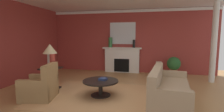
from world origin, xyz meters
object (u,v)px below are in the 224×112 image
object	(u,v)px
coffee_table	(101,84)
table_lamp	(50,51)
armchair_near_window	(41,88)
side_table	(51,77)
vase_tall_corner	(159,69)
vase_mantel_left	(110,42)
fireplace	(122,61)
sofa	(168,90)
vase_mantel_right	(134,44)
mantel_mirror	(123,33)
potted_plant	(174,65)
vase_on_side_table	(53,61)

from	to	relation	value
coffee_table	table_lamp	world-z (taller)	table_lamp
armchair_near_window	side_table	world-z (taller)	armchair_near_window
vase_tall_corner	vase_mantel_left	bearing A→B (deg)	173.53
table_lamp	vase_mantel_left	bearing A→B (deg)	67.27
fireplace	sofa	world-z (taller)	fireplace
table_lamp	vase_mantel_right	xyz separation A→B (m)	(2.35, 2.98, 0.13)
sofa	coffee_table	world-z (taller)	sofa
mantel_mirror	side_table	size ratio (longest dim) A/B	1.72
coffee_table	potted_plant	bearing A→B (deg)	50.92
vase_mantel_right	vase_tall_corner	distance (m)	1.55
table_lamp	side_table	bearing A→B (deg)	0.00
fireplace	vase_tall_corner	bearing A→B (deg)	-10.25
sofa	vase_mantel_right	size ratio (longest dim) A/B	6.13
table_lamp	vase_tall_corner	bearing A→B (deg)	38.30
vase_mantel_left	potted_plant	bearing A→B (deg)	-6.31
mantel_mirror	vase_tall_corner	world-z (taller)	mantel_mirror
mantel_mirror	side_table	world-z (taller)	mantel_mirror
coffee_table	sofa	bearing A→B (deg)	-0.28
vase_mantel_left	mantel_mirror	bearing A→B (deg)	17.18
armchair_near_window	side_table	distance (m)	0.80
armchair_near_window	table_lamp	distance (m)	1.22
mantel_mirror	vase_mantel_left	size ratio (longest dim) A/B	2.59
vase_mantel_right	vase_mantel_left	distance (m)	1.10
side_table	armchair_near_window	bearing A→B (deg)	-77.14
armchair_near_window	vase_on_side_table	world-z (taller)	vase_on_side_table
fireplace	vase_mantel_right	bearing A→B (deg)	-5.13
sofa	vase_on_side_table	world-z (taller)	vase_on_side_table
vase_mantel_left	potted_plant	xyz separation A→B (m)	(2.81, -0.31, -0.92)
side_table	vase_mantel_right	bearing A→B (deg)	51.74
side_table	vase_tall_corner	xyz separation A→B (m)	(3.45, 2.73, -0.10)
vase_mantel_right	vase_on_side_table	bearing A→B (deg)	-125.36
table_lamp	potted_plant	xyz separation A→B (m)	(4.05, 2.67, -0.73)
vase_on_side_table	vase_tall_corner	world-z (taller)	vase_on_side_table
fireplace	vase_on_side_table	xyz separation A→B (m)	(-1.65, -3.15, 0.37)
mantel_mirror	vase_tall_corner	xyz separation A→B (m)	(1.66, -0.42, -1.53)
armchair_near_window	vase_mantel_left	distance (m)	4.06
fireplace	potted_plant	world-z (taller)	fireplace
side_table	sofa	bearing A→B (deg)	-3.89
vase_mantel_right	sofa	bearing A→B (deg)	-70.02
table_lamp	vase_mantel_right	bearing A→B (deg)	51.74
side_table	vase_tall_corner	bearing A→B (deg)	38.30
fireplace	vase_tall_corner	world-z (taller)	fireplace
armchair_near_window	vase_tall_corner	world-z (taller)	armchair_near_window
vase_mantel_right	side_table	bearing A→B (deg)	-128.26
fireplace	potted_plant	distance (m)	2.29
sofa	vase_tall_corner	xyz separation A→B (m)	(-0.06, 2.97, 0.00)
fireplace	table_lamp	distance (m)	3.58
vase_mantel_left	vase_on_side_table	bearing A→B (deg)	-109.51
armchair_near_window	vase_mantel_left	bearing A→B (deg)	74.10
vase_on_side_table	vase_tall_corner	xyz separation A→B (m)	(3.30, 2.85, -0.63)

